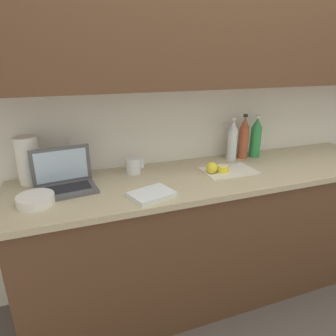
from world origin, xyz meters
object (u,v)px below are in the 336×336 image
Objects in this scene: bottle_green_soda at (256,138)px; bottle_water_clear at (232,140)px; knife at (221,168)px; lemon_whole_beside at (212,168)px; laptop at (64,180)px; lemon_half_cut at (223,169)px; bottle_oil_tall at (244,138)px; measuring_cup at (133,166)px; cutting_board at (228,170)px; paper_towel_roll at (28,160)px; bowl_white at (36,200)px.

bottle_green_soda reaches higher than bottle_water_clear.
lemon_whole_beside is (-0.09, -0.04, 0.03)m from knife.
bottle_green_soda is (1.34, 0.14, 0.09)m from laptop.
laptop is 1.15m from bottle_water_clear.
lemon_half_cut is 1.09× the size of lemon_whole_beside.
lemon_half_cut is 0.38m from bottle_oil_tall.
bottle_oil_tall reaches higher than lemon_whole_beside.
measuring_cup is at bearing 160.54° from lemon_half_cut.
lemon_whole_beside is 0.23× the size of bottle_oil_tall.
lemon_half_cut is 0.31m from bottle_water_clear.
cutting_board is 1.21m from paper_towel_roll.
laptop is at bearing 175.25° from lemon_half_cut.
bowl_white is (-1.38, -0.28, -0.12)m from bottle_oil_tall.
measuring_cup is 0.62m from bowl_white.
laptop is at bearing 152.96° from knife.
lemon_whole_beside is 0.24× the size of bottle_water_clear.
bottle_oil_tall is at bearing 180.00° from bottle_green_soda.
bottle_water_clear is at bearing -0.06° from laptop.
bottle_water_clear is (1.14, 0.14, 0.08)m from laptop.
bowl_white is at bearing -176.05° from cutting_board.
knife is 2.20× the size of measuring_cup.
measuring_cup is (-0.54, 0.15, 0.03)m from knife.
lemon_half_cut is 0.26× the size of bottle_water_clear.
knife is at bearing 147.83° from cutting_board.
bottle_green_soda is at bearing 29.19° from lemon_half_cut.
lemon_whole_beside reaches higher than knife.
lemon_half_cut is at bearing -165.31° from cutting_board.
laptop is 1.25m from bottle_oil_tall.
lemon_half_cut is (-0.05, -0.01, 0.02)m from cutting_board.
lemon_half_cut is 0.08m from lemon_whole_beside.
laptop reaches higher than lemon_whole_beside.
bottle_oil_tall is at bearing -0.57° from laptop.
cutting_board is at bearing -10.69° from laptop.
lemon_half_cut reaches higher than knife.
lemon_half_cut is 0.46m from bottle_green_soda.
bottle_water_clear reaches higher than measuring_cup.
lemon_half_cut is (0.95, -0.08, -0.03)m from laptop.
bottle_water_clear is at bearing 54.93° from cutting_board.
bottle_water_clear is 1.67× the size of bowl_white.
bottle_water_clear reaches higher than lemon_half_cut.
bottle_green_soda is (0.38, 0.18, 0.12)m from knife.
bottle_oil_tall is 1.15× the size of paper_towel_roll.
bottle_green_soda reaches higher than lemon_whole_beside.
knife is (-0.04, 0.03, 0.01)m from cutting_board.
cutting_board is 0.42m from bottle_green_soda.
cutting_board is 0.34m from bottle_oil_tall.
knife is (0.96, -0.04, -0.04)m from laptop.
knife is at bearing -15.45° from measuring_cup.
measuring_cup is at bearing -177.80° from bottle_water_clear.
laptop is 0.88m from lemon_whole_beside.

